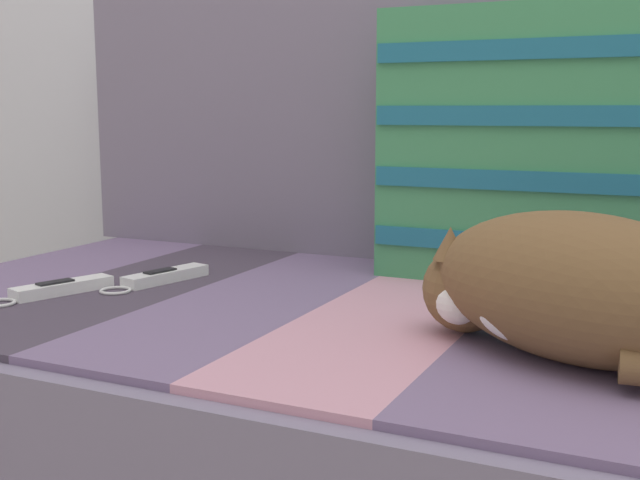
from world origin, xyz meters
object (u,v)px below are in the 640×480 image
object	(u,v)px
throw_pillow_striped	(513,146)
couch	(480,450)
sleeping_cat	(563,289)
game_remote_far	(162,277)
game_remote_near	(58,289)

from	to	relation	value
throw_pillow_striped	couch	bearing A→B (deg)	-85.21
throw_pillow_striped	sleeping_cat	size ratio (longest dim) A/B	1.04
sleeping_cat	game_remote_far	world-z (taller)	sleeping_cat
game_remote_near	throw_pillow_striped	bearing A→B (deg)	33.74
game_remote_near	game_remote_far	size ratio (longest dim) A/B	0.99
couch	throw_pillow_striped	bearing A→B (deg)	94.79
couch	game_remote_near	xyz separation A→B (m)	(-0.62, -0.16, 0.21)
sleeping_cat	game_remote_near	distance (m)	0.75
couch	throw_pillow_striped	xyz separation A→B (m)	(-0.02, 0.24, 0.42)
sleeping_cat	game_remote_near	world-z (taller)	sleeping_cat
game_remote_near	game_remote_far	world-z (taller)	same
throw_pillow_striped	game_remote_far	distance (m)	0.61
throw_pillow_striped	sleeping_cat	world-z (taller)	throw_pillow_striped
throw_pillow_striped	sleeping_cat	xyz separation A→B (m)	(0.14, -0.40, -0.14)
sleeping_cat	game_remote_far	distance (m)	0.67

